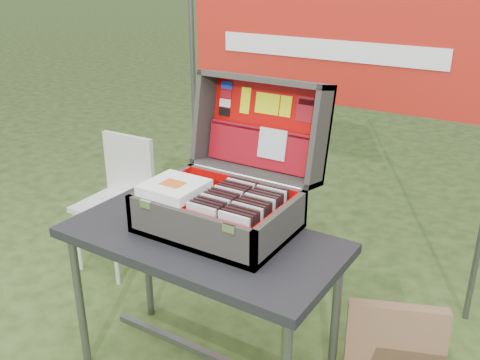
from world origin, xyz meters
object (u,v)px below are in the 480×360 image
Objects in this scene: suitcase at (226,160)px; cardboard_box at (394,352)px; chair at (112,207)px; table at (203,309)px.

cardboard_box is (0.70, 0.19, -0.77)m from suitcase.
suitcase is 1.06m from cardboard_box.
suitcase is 1.39× the size of cardboard_box.
table is at bearing -27.96° from chair.
table is at bearing -100.62° from suitcase.
cardboard_box is at bearing 15.35° from suitcase.
chair reaches higher than table.
chair is at bearing 161.43° from suitcase.
cardboard_box is at bearing 25.53° from table.
suitcase reaches higher than cardboard_box.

